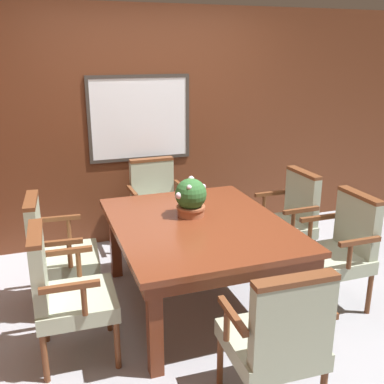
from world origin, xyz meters
TOP-DOWN VIEW (x-y plane):
  - ground_plane at (0.00, 0.00)m, footprint 14.00×14.00m
  - wall_back at (-0.00, 1.68)m, footprint 7.20×0.08m
  - dining_table at (-0.05, 0.13)m, footprint 1.31×1.63m
  - chair_left_near at (-1.12, -0.21)m, footprint 0.53×0.56m
  - chair_head_near at (-0.04, -1.11)m, footprint 0.56×0.53m
  - chair_head_far at (-0.08, 1.33)m, footprint 0.56×0.53m
  - chair_right_far at (0.98, 0.50)m, footprint 0.53×0.56m
  - chair_right_near at (1.02, -0.23)m, footprint 0.52×0.55m
  - chair_left_far at (-1.14, 0.48)m, footprint 0.55×0.58m
  - potted_plant at (-0.06, 0.29)m, footprint 0.28×0.27m

SIDE VIEW (x-z plane):
  - ground_plane at x=0.00m, z-range 0.00..0.00m
  - chair_left_near at x=-1.12m, z-range 0.04..0.98m
  - chair_head_near at x=-0.04m, z-range 0.04..0.98m
  - chair_head_far at x=-0.08m, z-range 0.04..0.98m
  - chair_right_far at x=0.98m, z-range 0.04..0.98m
  - chair_right_near at x=1.02m, z-range 0.04..0.98m
  - chair_left_far at x=-1.14m, z-range 0.04..0.98m
  - dining_table at x=-0.05m, z-range 0.27..0.99m
  - potted_plant at x=-0.06m, z-range 0.72..1.04m
  - wall_back at x=0.00m, z-range 0.00..2.45m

